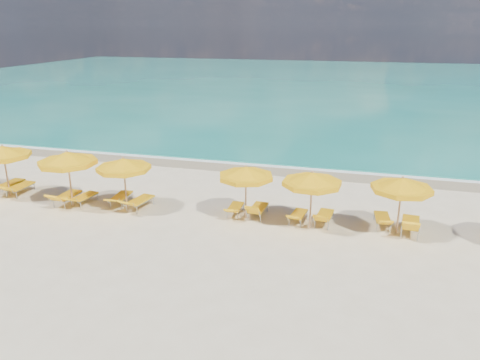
# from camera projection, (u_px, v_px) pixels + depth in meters

# --- Properties ---
(ground_plane) EXTENTS (120.00, 120.00, 0.00)m
(ground_plane) POSITION_uv_depth(u_px,v_px,m) (231.00, 218.00, 19.77)
(ground_plane) COLOR beige
(ocean) EXTENTS (120.00, 80.00, 0.30)m
(ocean) POSITION_uv_depth(u_px,v_px,m) (330.00, 84.00, 63.68)
(ocean) COLOR #157869
(ocean) RESTS_ON ground
(wet_sand_band) EXTENTS (120.00, 2.60, 0.01)m
(wet_sand_band) POSITION_uv_depth(u_px,v_px,m) (267.00, 168.00, 26.54)
(wet_sand_band) COLOR tan
(wet_sand_band) RESTS_ON ground
(foam_line) EXTENTS (120.00, 1.20, 0.03)m
(foam_line) POSITION_uv_depth(u_px,v_px,m) (270.00, 164.00, 27.28)
(foam_line) COLOR white
(foam_line) RESTS_ON ground
(whitecap_near) EXTENTS (14.00, 0.36, 0.05)m
(whitecap_near) POSITION_uv_depth(u_px,v_px,m) (218.00, 128.00, 36.82)
(whitecap_near) COLOR white
(whitecap_near) RESTS_ON ground
(whitecap_far) EXTENTS (18.00, 0.30, 0.05)m
(whitecap_far) POSITION_uv_depth(u_px,v_px,m) (400.00, 120.00, 39.73)
(whitecap_far) COLOR white
(whitecap_far) RESTS_ON ground
(umbrella_1) EXTENTS (2.66, 2.66, 2.51)m
(umbrella_1) POSITION_uv_depth(u_px,v_px,m) (3.00, 152.00, 21.66)
(umbrella_1) COLOR tan
(umbrella_1) RESTS_ON ground
(umbrella_2) EXTENTS (3.30, 3.30, 2.59)m
(umbrella_2) POSITION_uv_depth(u_px,v_px,m) (67.00, 159.00, 20.35)
(umbrella_2) COLOR tan
(umbrella_2) RESTS_ON ground
(umbrella_3) EXTENTS (2.88, 2.88, 2.39)m
(umbrella_3) POSITION_uv_depth(u_px,v_px,m) (124.00, 165.00, 20.09)
(umbrella_3) COLOR tan
(umbrella_3) RESTS_ON ground
(umbrella_4) EXTENTS (2.49, 2.49, 2.33)m
(umbrella_4) POSITION_uv_depth(u_px,v_px,m) (246.00, 173.00, 19.12)
(umbrella_4) COLOR tan
(umbrella_4) RESTS_ON ground
(umbrella_5) EXTENTS (2.99, 2.99, 2.40)m
(umbrella_5) POSITION_uv_depth(u_px,v_px,m) (312.00, 179.00, 18.18)
(umbrella_5) COLOR tan
(umbrella_5) RESTS_ON ground
(umbrella_6) EXTENTS (2.73, 2.73, 2.36)m
(umbrella_6) POSITION_uv_depth(u_px,v_px,m) (402.00, 185.00, 17.64)
(umbrella_6) COLOR tan
(umbrella_6) RESTS_ON ground
(lounger_1_left) EXTENTS (0.67, 1.88, 0.84)m
(lounger_1_left) POSITION_uv_depth(u_px,v_px,m) (10.00, 187.00, 22.81)
(lounger_1_left) COLOR #A5A8AD
(lounger_1_left) RESTS_ON ground
(lounger_1_right) EXTENTS (0.67, 1.93, 0.78)m
(lounger_1_right) POSITION_uv_depth(u_px,v_px,m) (20.00, 190.00, 22.42)
(lounger_1_right) COLOR #A5A8AD
(lounger_1_right) RESTS_ON ground
(lounger_2_left) EXTENTS (0.67, 1.91, 0.82)m
(lounger_2_left) POSITION_uv_depth(u_px,v_px,m) (67.00, 199.00, 21.22)
(lounger_2_left) COLOR #A5A8AD
(lounger_2_left) RESTS_ON ground
(lounger_2_right) EXTENTS (0.81, 1.83, 0.64)m
(lounger_2_right) POSITION_uv_depth(u_px,v_px,m) (84.00, 200.00, 21.23)
(lounger_2_right) COLOR #A5A8AD
(lounger_2_right) RESTS_ON ground
(lounger_3_left) EXTENTS (0.77, 1.92, 0.67)m
(lounger_3_left) POSITION_uv_depth(u_px,v_px,m) (121.00, 200.00, 21.18)
(lounger_3_left) COLOR #A5A8AD
(lounger_3_left) RESTS_ON ground
(lounger_3_right) EXTENTS (0.92, 1.96, 0.74)m
(lounger_3_right) POSITION_uv_depth(u_px,v_px,m) (140.00, 204.00, 20.70)
(lounger_3_right) COLOR #A5A8AD
(lounger_3_right) RESTS_ON ground
(lounger_4_left) EXTENTS (0.59, 1.65, 0.64)m
(lounger_4_left) POSITION_uv_depth(u_px,v_px,m) (235.00, 210.00, 20.03)
(lounger_4_left) COLOR #A5A8AD
(lounger_4_left) RESTS_ON ground
(lounger_4_right) EXTENTS (0.67, 1.76, 0.85)m
(lounger_4_right) POSITION_uv_depth(u_px,v_px,m) (258.00, 212.00, 19.82)
(lounger_4_right) COLOR #A5A8AD
(lounger_4_right) RESTS_ON ground
(lounger_5_left) EXTENTS (0.71, 1.68, 0.67)m
(lounger_5_left) POSITION_uv_depth(u_px,v_px,m) (298.00, 218.00, 19.28)
(lounger_5_left) COLOR #A5A8AD
(lounger_5_left) RESTS_ON ground
(lounger_5_right) EXTENTS (0.75, 1.81, 0.79)m
(lounger_5_right) POSITION_uv_depth(u_px,v_px,m) (324.00, 219.00, 19.09)
(lounger_5_right) COLOR #A5A8AD
(lounger_5_right) RESTS_ON ground
(lounger_6_left) EXTENTS (0.73, 1.80, 0.72)m
(lounger_6_left) POSITION_uv_depth(u_px,v_px,m) (382.00, 222.00, 18.85)
(lounger_6_left) COLOR #A5A8AD
(lounger_6_left) RESTS_ON ground
(lounger_6_right) EXTENTS (0.84, 2.01, 0.93)m
(lounger_6_right) POSITION_uv_depth(u_px,v_px,m) (410.00, 227.00, 18.24)
(lounger_6_right) COLOR #A5A8AD
(lounger_6_right) RESTS_ON ground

